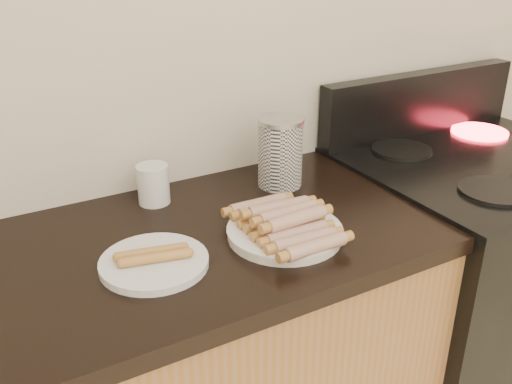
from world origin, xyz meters
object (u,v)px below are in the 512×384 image
main_plate (285,233)px  side_plate (154,263)px  canister (280,152)px  mug (153,184)px  stove (462,289)px

main_plate → side_plate: (-0.30, 0.03, -0.00)m
canister → mug: canister is taller
canister → mug: 0.34m
stove → side_plate: (-1.04, -0.05, 0.45)m
canister → mug: (-0.33, 0.06, -0.04)m
stove → side_plate: bearing=-177.2°
stove → canister: 0.83m
main_plate → side_plate: size_ratio=1.15×
main_plate → mug: mug is taller
stove → canister: canister is taller
stove → side_plate: size_ratio=4.09×
side_plate → mug: bearing=69.3°
stove → mug: bearing=166.2°
mug → stove: bearing=-13.8°
side_plate → mug: 0.30m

